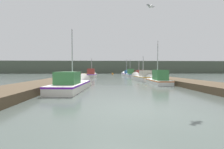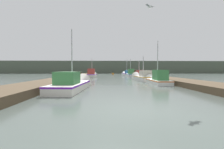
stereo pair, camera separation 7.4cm
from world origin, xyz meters
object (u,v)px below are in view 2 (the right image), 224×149
(mooring_piling_1, at_px, (81,75))
(fishing_boat_5, at_px, (130,74))
(mooring_piling_0, at_px, (88,73))
(fishing_boat_4, at_px, (92,75))
(fishing_boat_1, at_px, (157,80))
(channel_buoy, at_px, (113,74))
(fishing_boat_3, at_px, (139,76))
(fishing_boat_0, at_px, (74,84))
(seagull_lead, at_px, (150,6))
(mooring_piling_2, at_px, (135,73))
(fishing_boat_2, at_px, (142,77))
(fishing_boat_6, at_px, (127,74))

(mooring_piling_1, bearing_deg, fishing_boat_5, 46.20)
(mooring_piling_0, bearing_deg, fishing_boat_4, -71.82)
(fishing_boat_1, xyz_separation_m, mooring_piling_0, (-9.28, 17.31, 0.23))
(channel_buoy, bearing_deg, mooring_piling_1, -105.69)
(fishing_boat_3, distance_m, mooring_piling_0, 12.62)
(fishing_boat_0, height_order, seagull_lead, seagull_lead)
(fishing_boat_0, xyz_separation_m, mooring_piling_1, (-1.50, 12.05, 0.16))
(mooring_piling_2, distance_m, seagull_lead, 25.85)
(fishing_boat_5, relative_size, mooring_piling_1, 5.42)
(fishing_boat_2, bearing_deg, fishing_boat_4, 127.94)
(fishing_boat_5, height_order, fishing_boat_6, fishing_boat_6)
(fishing_boat_0, relative_size, fishing_boat_1, 1.23)
(fishing_boat_0, distance_m, mooring_piling_1, 12.15)
(fishing_boat_0, xyz_separation_m, fishing_boat_1, (7.66, 3.99, 0.03))
(fishing_boat_6, bearing_deg, mooring_piling_2, -78.45)
(fishing_boat_1, relative_size, fishing_boat_3, 1.02)
(fishing_boat_2, relative_size, seagull_lead, 10.24)
(fishing_boat_0, relative_size, fishing_boat_6, 1.00)
(fishing_boat_1, bearing_deg, fishing_boat_3, 90.60)
(fishing_boat_6, relative_size, seagull_lead, 11.81)
(fishing_boat_1, relative_size, mooring_piling_0, 3.81)
(fishing_boat_5, height_order, mooring_piling_1, fishing_boat_5)
(fishing_boat_0, xyz_separation_m, fishing_boat_2, (7.30, 8.72, 0.02))
(fishing_boat_3, xyz_separation_m, fishing_boat_6, (-0.18, 13.49, 0.00))
(fishing_boat_5, distance_m, mooring_piling_1, 13.32)
(mooring_piling_0, xyz_separation_m, mooring_piling_1, (0.12, -9.24, -0.09))
(mooring_piling_1, bearing_deg, fishing_boat_0, -82.91)
(mooring_piling_0, bearing_deg, fishing_boat_1, -61.80)
(fishing_boat_5, distance_m, channel_buoy, 11.84)
(fishing_boat_1, height_order, mooring_piling_2, fishing_boat_1)
(fishing_boat_4, relative_size, mooring_piling_2, 3.61)
(fishing_boat_1, relative_size, channel_buoy, 4.49)
(fishing_boat_2, height_order, seagull_lead, seagull_lead)
(seagull_lead, bearing_deg, fishing_boat_0, -67.74)
(fishing_boat_6, bearing_deg, seagull_lead, -100.29)
(mooring_piling_1, bearing_deg, fishing_boat_3, 4.55)
(fishing_boat_4, relative_size, channel_buoy, 4.66)
(fishing_boat_3, relative_size, mooring_piling_2, 3.43)
(fishing_boat_1, relative_size, mooring_piling_1, 4.44)
(fishing_boat_6, xyz_separation_m, seagull_lead, (-2.73, -29.54, 4.43))
(fishing_boat_1, xyz_separation_m, mooring_piling_1, (-9.16, 8.07, 0.14))
(fishing_boat_1, xyz_separation_m, fishing_boat_5, (0.05, 17.68, 0.03))
(fishing_boat_3, distance_m, seagull_lead, 16.91)
(fishing_boat_0, distance_m, fishing_boat_3, 14.92)
(fishing_boat_4, xyz_separation_m, mooring_piling_2, (9.09, 4.70, 0.22))
(mooring_piling_1, xyz_separation_m, seagull_lead, (6.29, -15.32, 4.27))
(mooring_piling_1, relative_size, seagull_lead, 2.15)
(fishing_boat_2, xyz_separation_m, fishing_boat_6, (0.22, 17.56, -0.01))
(fishing_boat_0, xyz_separation_m, fishing_boat_5, (7.72, 21.67, 0.05))
(fishing_boat_3, distance_m, mooring_piling_1, 9.23)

